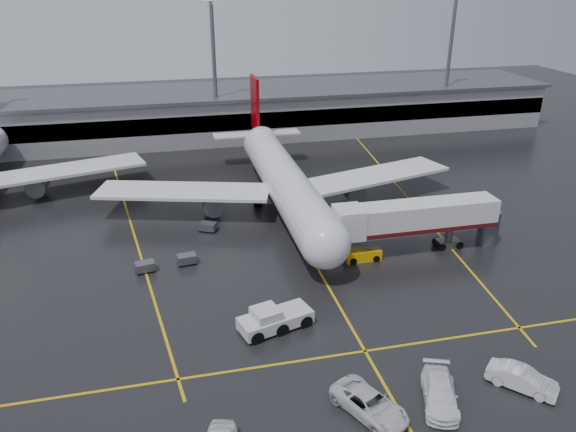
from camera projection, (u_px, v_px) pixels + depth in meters
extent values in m
plane|color=black|center=(301.00, 238.00, 66.25)|extent=(220.00, 220.00, 0.00)
cube|color=gold|center=(301.00, 238.00, 66.24)|extent=(0.25, 90.00, 0.02)
cube|color=gold|center=(365.00, 351.00, 46.66)|extent=(60.00, 0.25, 0.02)
cube|color=gold|center=(130.00, 220.00, 71.00)|extent=(9.99, 69.35, 0.02)
cube|color=gold|center=(406.00, 195.00, 78.88)|extent=(7.57, 69.64, 0.02)
cube|color=gray|center=(239.00, 113.00, 107.35)|extent=(120.00, 18.00, 8.00)
cube|color=black|center=(247.00, 122.00, 99.31)|extent=(120.00, 0.40, 3.00)
cube|color=#595B60|center=(239.00, 91.00, 105.60)|extent=(122.00, 19.00, 0.60)
cylinder|color=#595B60|center=(215.00, 75.00, 97.52)|extent=(0.70, 0.70, 25.00)
cylinder|color=#595B60|center=(448.00, 65.00, 106.85)|extent=(0.70, 0.70, 25.00)
cylinder|color=silver|center=(286.00, 183.00, 71.66)|extent=(5.20, 36.00, 5.20)
sphere|color=silver|center=(325.00, 244.00, 55.64)|extent=(5.20, 5.20, 5.20)
cone|color=silver|center=(257.00, 135.00, 90.11)|extent=(4.94, 8.00, 4.94)
cube|color=#7F0007|center=(255.00, 104.00, 89.01)|extent=(0.50, 5.50, 8.50)
cube|color=silver|center=(257.00, 134.00, 90.03)|extent=(14.00, 3.00, 0.25)
cube|color=silver|center=(183.00, 191.00, 71.07)|extent=(22.80, 11.83, 0.40)
cube|color=silver|center=(374.00, 176.00, 76.46)|extent=(22.80, 11.83, 0.40)
cylinder|color=#595B60|center=(212.00, 202.00, 71.48)|extent=(2.60, 4.50, 2.60)
cylinder|color=#595B60|center=(352.00, 190.00, 75.42)|extent=(2.60, 4.50, 2.60)
cylinder|color=#595B60|center=(317.00, 258.00, 59.61)|extent=(0.56, 0.56, 2.00)
cylinder|color=#595B60|center=(258.00, 199.00, 74.97)|extent=(0.56, 0.56, 2.00)
cylinder|color=#595B60|center=(303.00, 195.00, 76.30)|extent=(0.56, 0.56, 2.00)
cylinder|color=black|center=(317.00, 263.00, 59.83)|extent=(0.40, 1.10, 1.10)
cylinder|color=black|center=(258.00, 202.00, 75.15)|extent=(1.00, 1.40, 1.40)
cylinder|color=black|center=(303.00, 198.00, 76.48)|extent=(1.00, 1.40, 1.40)
cube|color=silver|center=(64.00, 170.00, 78.44)|extent=(22.80, 11.83, 0.40)
cylinder|color=#595B60|center=(38.00, 184.00, 77.39)|extent=(2.60, 4.50, 2.60)
cube|color=silver|center=(419.00, 215.00, 61.61)|extent=(18.00, 3.20, 3.00)
cube|color=#4B0C11|center=(418.00, 226.00, 62.14)|extent=(18.00, 3.30, 0.50)
cube|color=silver|center=(349.00, 222.00, 59.91)|extent=(3.00, 3.40, 3.30)
cylinder|color=#595B60|center=(449.00, 235.00, 63.61)|extent=(0.80, 0.80, 3.00)
cube|color=#595B60|center=(448.00, 243.00, 64.04)|extent=(2.60, 1.60, 0.90)
cylinder|color=#595B60|center=(488.00, 227.00, 64.45)|extent=(2.40, 2.40, 4.00)
cylinder|color=black|center=(439.00, 244.00, 63.81)|extent=(0.90, 1.80, 0.90)
cylinder|color=black|center=(456.00, 242.00, 64.27)|extent=(0.90, 1.80, 0.90)
cube|color=silver|center=(275.00, 320.00, 49.38)|extent=(7.05, 4.37, 1.13)
cube|color=silver|center=(266.00, 314.00, 48.58)|extent=(2.80, 2.80, 0.94)
cube|color=black|center=(266.00, 314.00, 48.58)|extent=(2.52, 2.52, 0.85)
cylinder|color=black|center=(251.00, 331.00, 48.42)|extent=(1.96, 3.05, 1.22)
cylinder|color=black|center=(275.00, 323.00, 49.51)|extent=(1.96, 3.05, 1.22)
cylinder|color=black|center=(299.00, 315.00, 50.61)|extent=(1.96, 3.05, 1.22)
cube|color=#E3A405|center=(363.00, 254.00, 61.23)|extent=(4.00, 1.73, 1.21)
cube|color=#595B60|center=(363.00, 245.00, 60.76)|extent=(3.84, 1.07, 1.38)
cylinder|color=black|center=(351.00, 258.00, 61.09)|extent=(0.81, 1.89, 0.77)
cylinder|color=black|center=(374.00, 255.00, 61.59)|extent=(0.81, 1.89, 0.77)
imported|color=silver|center=(370.00, 404.00, 39.79)|extent=(5.25, 6.73, 1.70)
imported|color=white|center=(440.00, 393.00, 40.84)|extent=(4.30, 6.36, 1.71)
imported|color=silver|center=(522.00, 379.00, 42.24)|extent=(4.86, 5.01, 1.71)
cube|color=#595B60|center=(187.00, 259.00, 60.26)|extent=(2.14, 1.53, 0.90)
cylinder|color=black|center=(180.00, 266.00, 59.77)|extent=(0.40, 0.20, 0.40)
cylinder|color=black|center=(195.00, 263.00, 60.27)|extent=(0.40, 0.20, 0.40)
cylinder|color=black|center=(179.00, 262.00, 60.63)|extent=(0.40, 0.20, 0.40)
cylinder|color=black|center=(193.00, 259.00, 61.13)|extent=(0.40, 0.20, 0.40)
cube|color=#595B60|center=(145.00, 266.00, 58.72)|extent=(2.21, 1.66, 0.90)
cylinder|color=black|center=(139.00, 274.00, 58.20)|extent=(0.40, 0.20, 0.40)
cylinder|color=black|center=(154.00, 271.00, 58.80)|extent=(0.40, 0.20, 0.40)
cylinder|color=black|center=(137.00, 269.00, 59.03)|extent=(0.40, 0.20, 0.40)
cylinder|color=black|center=(152.00, 266.00, 59.63)|extent=(0.40, 0.20, 0.40)
cube|color=#595B60|center=(208.00, 226.00, 67.86)|extent=(2.37, 2.07, 0.90)
cylinder|color=black|center=(200.00, 231.00, 67.78)|extent=(0.40, 0.20, 0.40)
cylinder|color=black|center=(213.00, 232.00, 67.43)|extent=(0.40, 0.20, 0.40)
cylinder|color=black|center=(204.00, 227.00, 68.67)|extent=(0.40, 0.20, 0.40)
cylinder|color=black|center=(216.00, 229.00, 68.32)|extent=(0.40, 0.20, 0.40)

